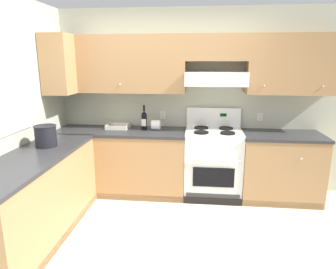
{
  "coord_description": "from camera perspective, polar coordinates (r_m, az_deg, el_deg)",
  "views": [
    {
      "loc": [
        0.44,
        -2.72,
        1.85
      ],
      "look_at": [
        0.07,
        0.7,
        1.0
      ],
      "focal_mm": 32.15,
      "sensor_mm": 36.0,
      "label": 1
    }
  ],
  "objects": [
    {
      "name": "paper_towel_roll",
      "position": [
        4.18,
        -2.3,
        1.81
      ],
      "size": [
        0.12,
        0.14,
        0.14
      ],
      "color": "white",
      "rests_on": "counter_back_run"
    },
    {
      "name": "wine_bottle",
      "position": [
        4.18,
        -4.53,
        2.79
      ],
      "size": [
        0.07,
        0.07,
        0.34
      ],
      "color": "black",
      "rests_on": "counter_back_run"
    },
    {
      "name": "stove",
      "position": [
        4.21,
        8.49,
        -5.3
      ],
      "size": [
        0.76,
        0.62,
        1.2
      ],
      "color": "white",
      "rests_on": "ground_plane"
    },
    {
      "name": "wall_back",
      "position": [
        4.27,
        5.69,
        8.82
      ],
      "size": [
        4.68,
        0.57,
        2.55
      ],
      "color": "#B7BAA3",
      "rests_on": "ground_plane"
    },
    {
      "name": "ground_plane",
      "position": [
        3.32,
        -2.69,
        -19.99
      ],
      "size": [
        7.04,
        7.04,
        0.0
      ],
      "primitive_type": "plane",
      "color": "beige"
    },
    {
      "name": "bowl",
      "position": [
        4.34,
        -9.46,
        1.44
      ],
      "size": [
        0.31,
        0.26,
        0.06
      ],
      "color": "beige",
      "rests_on": "counter_back_run"
    },
    {
      "name": "bucket",
      "position": [
        3.62,
        -22.18,
        -0.18
      ],
      "size": [
        0.25,
        0.25,
        0.24
      ],
      "color": "black",
      "rests_on": "counter_left_run"
    },
    {
      "name": "wall_left",
      "position": [
        3.62,
        -28.2,
        4.16
      ],
      "size": [
        0.47,
        4.0,
        2.55
      ],
      "color": "#B7BAA3",
      "rests_on": "ground_plane"
    },
    {
      "name": "counter_back_run",
      "position": [
        4.21,
        1.94,
        -5.52
      ],
      "size": [
        3.6,
        0.65,
        0.91
      ],
      "color": "#A87A4C",
      "rests_on": "ground_plane"
    },
    {
      "name": "counter_left_run",
      "position": [
        3.49,
        -23.81,
        -11.02
      ],
      "size": [
        0.63,
        1.91,
        0.91
      ],
      "color": "#A87A4C",
      "rests_on": "ground_plane"
    }
  ]
}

